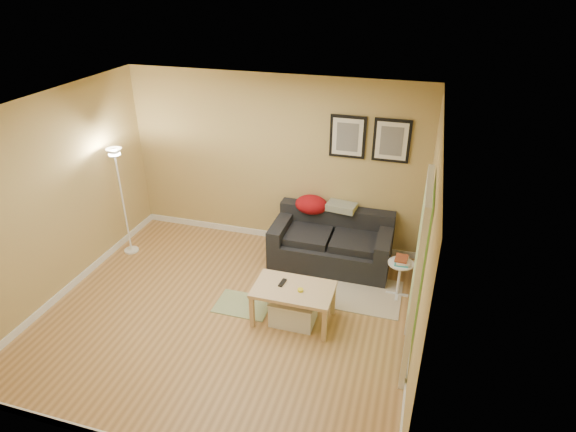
# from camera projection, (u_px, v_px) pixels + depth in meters

# --- Properties ---
(floor) EXTENTS (4.50, 4.50, 0.00)m
(floor) POSITION_uv_depth(u_px,v_px,m) (227.00, 314.00, 6.04)
(floor) COLOR #B5854D
(floor) RESTS_ON ground
(ceiling) EXTENTS (4.50, 4.50, 0.00)m
(ceiling) POSITION_uv_depth(u_px,v_px,m) (212.00, 111.00, 4.83)
(ceiling) COLOR white
(ceiling) RESTS_ON wall_back
(wall_back) EXTENTS (4.50, 0.00, 4.50)m
(wall_back) POSITION_uv_depth(u_px,v_px,m) (274.00, 162.00, 7.13)
(wall_back) COLOR tan
(wall_back) RESTS_ON ground
(wall_front) EXTENTS (4.50, 0.00, 4.50)m
(wall_front) POSITION_uv_depth(u_px,v_px,m) (118.00, 341.00, 3.73)
(wall_front) COLOR tan
(wall_front) RESTS_ON ground
(wall_left) EXTENTS (0.00, 4.00, 4.00)m
(wall_left) POSITION_uv_depth(u_px,v_px,m) (55.00, 199.00, 5.99)
(wall_left) COLOR tan
(wall_left) RESTS_ON ground
(wall_right) EXTENTS (0.00, 4.00, 4.00)m
(wall_right) POSITION_uv_depth(u_px,v_px,m) (425.00, 253.00, 4.87)
(wall_right) COLOR tan
(wall_right) RESTS_ON ground
(baseboard_back) EXTENTS (4.50, 0.02, 0.10)m
(baseboard_back) POSITION_uv_depth(u_px,v_px,m) (275.00, 235.00, 7.70)
(baseboard_back) COLOR white
(baseboard_back) RESTS_ON ground
(baseboard_left) EXTENTS (0.02, 4.00, 0.10)m
(baseboard_left) POSITION_uv_depth(u_px,v_px,m) (76.00, 281.00, 6.57)
(baseboard_left) COLOR white
(baseboard_left) RESTS_ON ground
(baseboard_right) EXTENTS (0.02, 4.00, 0.10)m
(baseboard_right) POSITION_uv_depth(u_px,v_px,m) (409.00, 346.00, 5.45)
(baseboard_right) COLOR white
(baseboard_right) RESTS_ON ground
(sofa) EXTENTS (1.70, 0.90, 0.75)m
(sofa) POSITION_uv_depth(u_px,v_px,m) (332.00, 240.00, 6.91)
(sofa) COLOR black
(sofa) RESTS_ON ground
(red_throw) EXTENTS (0.48, 0.36, 0.28)m
(red_throw) POSITION_uv_depth(u_px,v_px,m) (311.00, 205.00, 7.06)
(red_throw) COLOR maroon
(red_throw) RESTS_ON sofa
(plaid_throw) EXTENTS (0.45, 0.32, 0.10)m
(plaid_throw) POSITION_uv_depth(u_px,v_px,m) (342.00, 207.00, 6.97)
(plaid_throw) COLOR #C2BC71
(plaid_throw) RESTS_ON sofa
(framed_print_left) EXTENTS (0.50, 0.04, 0.60)m
(framed_print_left) POSITION_uv_depth(u_px,v_px,m) (348.00, 137.00, 6.61)
(framed_print_left) COLOR black
(framed_print_left) RESTS_ON wall_back
(framed_print_right) EXTENTS (0.50, 0.04, 0.60)m
(framed_print_right) POSITION_uv_depth(u_px,v_px,m) (392.00, 141.00, 6.46)
(framed_print_right) COLOR black
(framed_print_right) RESTS_ON wall_back
(area_rug) EXTENTS (1.25, 0.85, 0.01)m
(area_rug) POSITION_uv_depth(u_px,v_px,m) (354.00, 292.00, 6.42)
(area_rug) COLOR beige
(area_rug) RESTS_ON ground
(green_runner) EXTENTS (0.70, 0.50, 0.01)m
(green_runner) POSITION_uv_depth(u_px,v_px,m) (243.00, 305.00, 6.19)
(green_runner) COLOR #668C4C
(green_runner) RESTS_ON ground
(coffee_table) EXTENTS (1.04, 0.73, 0.48)m
(coffee_table) POSITION_uv_depth(u_px,v_px,m) (293.00, 304.00, 5.83)
(coffee_table) COLOR #D9B184
(coffee_table) RESTS_ON ground
(remote_control) EXTENTS (0.07, 0.16, 0.02)m
(remote_control) POSITION_uv_depth(u_px,v_px,m) (282.00, 283.00, 5.80)
(remote_control) COLOR black
(remote_control) RESTS_ON coffee_table
(tape_roll) EXTENTS (0.07, 0.07, 0.03)m
(tape_roll) POSITION_uv_depth(u_px,v_px,m) (300.00, 290.00, 5.66)
(tape_roll) COLOR yellow
(tape_roll) RESTS_ON coffee_table
(storage_bin) EXTENTS (0.55, 0.40, 0.34)m
(storage_bin) POSITION_uv_depth(u_px,v_px,m) (293.00, 310.00, 5.83)
(storage_bin) COLOR white
(storage_bin) RESTS_ON ground
(side_table) EXTENTS (0.33, 0.33, 0.51)m
(side_table) POSITION_uv_depth(u_px,v_px,m) (399.00, 279.00, 6.27)
(side_table) COLOR white
(side_table) RESTS_ON ground
(book_stack) EXTENTS (0.20, 0.25, 0.07)m
(book_stack) POSITION_uv_depth(u_px,v_px,m) (402.00, 260.00, 6.14)
(book_stack) COLOR teal
(book_stack) RESTS_ON side_table
(floor_lamp) EXTENTS (0.22, 0.22, 1.67)m
(floor_lamp) POSITION_uv_depth(u_px,v_px,m) (124.00, 205.00, 7.00)
(floor_lamp) COLOR white
(floor_lamp) RESTS_ON ground
(doorway) EXTENTS (0.12, 1.01, 2.13)m
(doorway) POSITION_uv_depth(u_px,v_px,m) (415.00, 283.00, 4.88)
(doorway) COLOR white
(doorway) RESTS_ON ground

